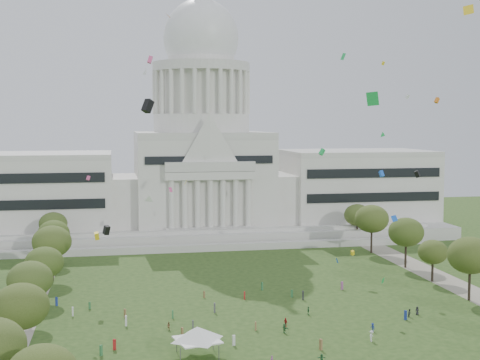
{
  "coord_description": "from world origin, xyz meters",
  "views": [
    {
      "loc": [
        -29.62,
        -109.68,
        37.58
      ],
      "look_at": [
        0.0,
        45.0,
        24.0
      ],
      "focal_mm": 50.0,
      "sensor_mm": 36.0,
      "label": 1
    }
  ],
  "objects": [
    {
      "name": "person_9",
      "position": [
        13.72,
        -3.85,
        0.95
      ],
      "size": [
        1.3,
        1.33,
        1.9
      ],
      "primitive_type": "imported",
      "rotation": [
        0.0,
        0.0,
        0.82
      ],
      "color": "silver",
      "rests_on": "ground"
    },
    {
      "name": "person_5",
      "position": [
        0.16,
        3.42,
        0.84
      ],
      "size": [
        1.21,
        1.68,
        1.68
      ],
      "primitive_type": "imported",
      "rotation": [
        0.0,
        0.0,
        2.0
      ],
      "color": "#33723F",
      "rests_on": "ground"
    },
    {
      "name": "ground",
      "position": [
        0.0,
        0.0,
        0.0
      ],
      "size": [
        400.0,
        400.0,
        0.0
      ],
      "primitive_type": "plane",
      "color": "#284417",
      "rests_on": "ground"
    },
    {
      "name": "person_4",
      "position": [
        1.28,
        7.01,
        0.86
      ],
      "size": [
        0.84,
        1.13,
        1.71
      ],
      "primitive_type": "imported",
      "rotation": [
        0.0,
        0.0,
        5.04
      ],
      "color": "#B21E1E",
      "rests_on": "ground"
    },
    {
      "name": "person_11",
      "position": [
        2.06,
        -12.23,
        0.75
      ],
      "size": [
        1.49,
        0.89,
        1.5
      ],
      "primitive_type": "imported",
      "rotation": [
        0.0,
        0.0,
        2.88
      ],
      "color": "#33723F",
      "rests_on": "ground"
    },
    {
      "name": "person_8",
      "position": [
        -20.08,
        9.15,
        0.73
      ],
      "size": [
        0.83,
        0.74,
        1.46
      ],
      "primitive_type": "imported",
      "rotation": [
        0.0,
        0.0,
        2.6
      ],
      "color": "olive",
      "rests_on": "ground"
    },
    {
      "name": "row_tree_r_2",
      "position": [
        44.17,
        17.44,
        9.66
      ],
      "size": [
        9.55,
        9.55,
        13.58
      ],
      "color": "black",
      "rests_on": "ground"
    },
    {
      "name": "row_tree_r_4",
      "position": [
        44.76,
        50.04,
        9.29
      ],
      "size": [
        9.19,
        9.19,
        13.06
      ],
      "color": "black",
      "rests_on": "ground"
    },
    {
      "name": "person_0",
      "position": [
        28.59,
        9.52,
        0.84
      ],
      "size": [
        0.91,
        0.98,
        1.67
      ],
      "primitive_type": "imported",
      "rotation": [
        0.0,
        0.0,
        5.33
      ],
      "color": "#26262B",
      "rests_on": "ground"
    },
    {
      "name": "row_tree_l_4",
      "position": [
        -44.08,
        52.42,
        9.39
      ],
      "size": [
        9.29,
        9.29,
        13.21
      ],
      "color": "black",
      "rests_on": "ground"
    },
    {
      "name": "row_tree_r_6",
      "position": [
        45.96,
        88.13,
        8.51
      ],
      "size": [
        8.42,
        8.42,
        11.97
      ],
      "color": "black",
      "rests_on": "ground"
    },
    {
      "name": "row_tree_l_2",
      "position": [
        -45.04,
        17.3,
        8.51
      ],
      "size": [
        8.42,
        8.42,
        11.97
      ],
      "color": "black",
      "rests_on": "ground"
    },
    {
      "name": "distant_crowd",
      "position": [
        -12.6,
        14.63,
        0.89
      ],
      "size": [
        66.81,
        40.96,
        1.95
      ],
      "color": "#33723F",
      "rests_on": "ground"
    },
    {
      "name": "row_tree_l_6",
      "position": [
        -46.87,
        89.14,
        8.27
      ],
      "size": [
        8.19,
        8.19,
        11.64
      ],
      "color": "black",
      "rests_on": "ground"
    },
    {
      "name": "person_7",
      "position": [
        -5.8,
        -11.58,
        0.75
      ],
      "size": [
        0.67,
        0.61,
        1.5
      ],
      "primitive_type": "imported",
      "rotation": [
        0.0,
        0.0,
        3.62
      ],
      "color": "#994C8C",
      "rests_on": "ground"
    },
    {
      "name": "path_right",
      "position": [
        48.0,
        30.0,
        0.02
      ],
      "size": [
        8.0,
        160.0,
        0.04
      ],
      "primitive_type": "cube",
      "color": "gray",
      "rests_on": "ground"
    },
    {
      "name": "row_tree_r_3",
      "position": [
        44.4,
        34.48,
        7.08
      ],
      "size": [
        7.01,
        7.01,
        9.98
      ],
      "color": "black",
      "rests_on": "ground"
    },
    {
      "name": "capitol",
      "position": [
        0.0,
        113.59,
        22.3
      ],
      "size": [
        160.0,
        64.5,
        91.3
      ],
      "color": "beige",
      "rests_on": "ground"
    },
    {
      "name": "row_tree_l_1",
      "position": [
        -44.07,
        -2.96,
        8.95
      ],
      "size": [
        8.86,
        8.86,
        12.59
      ],
      "color": "black",
      "rests_on": "ground"
    },
    {
      "name": "kite_swarm",
      "position": [
        1.87,
        7.19,
        31.74
      ],
      "size": [
        77.44,
        98.11,
        60.63
      ],
      "color": "yellow",
      "rests_on": "ground"
    },
    {
      "name": "row_tree_l_3",
      "position": [
        -44.09,
        33.92,
        8.21
      ],
      "size": [
        8.12,
        8.12,
        11.55
      ],
      "color": "black",
      "rests_on": "ground"
    },
    {
      "name": "person_3",
      "position": [
        16.0,
        1.32,
        0.78
      ],
      "size": [
        0.85,
        1.13,
        1.56
      ],
      "primitive_type": "imported",
      "rotation": [
        0.0,
        0.0,
        5.08
      ],
      "color": "navy",
      "rests_on": "ground"
    },
    {
      "name": "person_2",
      "position": [
        26.47,
        8.36,
        0.79
      ],
      "size": [
        0.9,
        0.84,
        1.58
      ],
      "primitive_type": "imported",
      "rotation": [
        0.0,
        0.0,
        0.63
      ],
      "color": "#26262B",
      "rests_on": "ground"
    },
    {
      "name": "row_tree_r_5",
      "position": [
        43.49,
        70.19,
        9.93
      ],
      "size": [
        9.82,
        9.82,
        13.96
      ],
      "color": "black",
      "rests_on": "ground"
    },
    {
      "name": "event_tent",
      "position": [
        -16.72,
        -5.8,
        3.94
      ],
      "size": [
        10.99,
        10.99,
        5.09
      ],
      "color": "#4C4C4C",
      "rests_on": "ground"
    },
    {
      "name": "person_10",
      "position": [
        7.56,
        13.38,
        0.86
      ],
      "size": [
        0.68,
        1.07,
        1.71
      ],
      "primitive_type": "imported",
      "rotation": [
        0.0,
        0.0,
        1.44
      ],
      "color": "#33723F",
      "rests_on": "ground"
    },
    {
      "name": "row_tree_l_5",
      "position": [
        -45.22,
        71.01,
        8.42
      ],
      "size": [
        8.33,
        8.33,
        11.85
      ],
      "color": "black",
      "rests_on": "ground"
    },
    {
      "name": "path_left",
      "position": [
        -48.0,
        30.0,
        0.02
      ],
      "size": [
        8.0,
        160.0,
        0.04
      ],
      "primitive_type": "cube",
      "color": "gray",
      "rests_on": "ground"
    }
  ]
}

